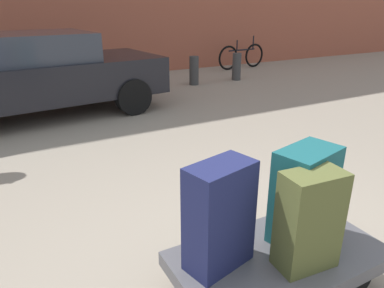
{
  "coord_description": "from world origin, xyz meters",
  "views": [
    {
      "loc": [
        -1.41,
        -1.41,
        1.85
      ],
      "look_at": [
        0.0,
        1.2,
        0.69
      ],
      "focal_mm": 33.51,
      "sensor_mm": 36.0,
      "label": 1
    }
  ],
  "objects_px": {
    "suitcase_olive_stacked_top": "(309,221)",
    "bicycle_leaning": "(242,56)",
    "luggage_cart": "(279,261)",
    "suitcase_navy_center": "(219,217)",
    "suitcase_teal_front_left": "(304,195)",
    "parked_car": "(31,73)",
    "bollard_kerb_near": "(194,71)",
    "bollard_kerb_mid": "(237,67)"
  },
  "relations": [
    {
      "from": "parked_car",
      "to": "bollard_kerb_near",
      "type": "distance_m",
      "value": 3.91
    },
    {
      "from": "suitcase_olive_stacked_top",
      "to": "bollard_kerb_mid",
      "type": "relative_size",
      "value": 0.91
    },
    {
      "from": "suitcase_teal_front_left",
      "to": "suitcase_olive_stacked_top",
      "type": "xyz_separation_m",
      "value": [
        -0.18,
        -0.22,
        -0.01
      ]
    },
    {
      "from": "bicycle_leaning",
      "to": "bollard_kerb_mid",
      "type": "relative_size",
      "value": 2.55
    },
    {
      "from": "suitcase_teal_front_left",
      "to": "bollard_kerb_mid",
      "type": "height_order",
      "value": "suitcase_teal_front_left"
    },
    {
      "from": "parked_car",
      "to": "suitcase_teal_front_left",
      "type": "bearing_deg",
      "value": -77.39
    },
    {
      "from": "suitcase_teal_front_left",
      "to": "bollard_kerb_mid",
      "type": "relative_size",
      "value": 0.95
    },
    {
      "from": "luggage_cart",
      "to": "bollard_kerb_mid",
      "type": "height_order",
      "value": "bollard_kerb_mid"
    },
    {
      "from": "suitcase_teal_front_left",
      "to": "bollard_kerb_mid",
      "type": "bearing_deg",
      "value": 45.0
    },
    {
      "from": "suitcase_olive_stacked_top",
      "to": "bicycle_leaning",
      "type": "bearing_deg",
      "value": 61.47
    },
    {
      "from": "luggage_cart",
      "to": "suitcase_olive_stacked_top",
      "type": "relative_size",
      "value": 2.2
    },
    {
      "from": "suitcase_olive_stacked_top",
      "to": "bollard_kerb_mid",
      "type": "distance_m",
      "value": 7.62
    },
    {
      "from": "parked_car",
      "to": "bollard_kerb_mid",
      "type": "relative_size",
      "value": 6.47
    },
    {
      "from": "bicycle_leaning",
      "to": "luggage_cart",
      "type": "bearing_deg",
      "value": -124.25
    },
    {
      "from": "luggage_cart",
      "to": "suitcase_navy_center",
      "type": "distance_m",
      "value": 0.59
    },
    {
      "from": "suitcase_teal_front_left",
      "to": "bollard_kerb_near",
      "type": "xyz_separation_m",
      "value": [
        2.58,
        6.24,
        -0.32
      ]
    },
    {
      "from": "bollard_kerb_mid",
      "to": "luggage_cart",
      "type": "bearing_deg",
      "value": -122.9
    },
    {
      "from": "suitcase_teal_front_left",
      "to": "bicycle_leaning",
      "type": "height_order",
      "value": "suitcase_teal_front_left"
    },
    {
      "from": "suitcase_olive_stacked_top",
      "to": "bollard_kerb_near",
      "type": "bearing_deg",
      "value": 71.79
    },
    {
      "from": "suitcase_navy_center",
      "to": "parked_car",
      "type": "height_order",
      "value": "parked_car"
    },
    {
      "from": "suitcase_navy_center",
      "to": "suitcase_olive_stacked_top",
      "type": "bearing_deg",
      "value": -42.5
    },
    {
      "from": "luggage_cart",
      "to": "bollard_kerb_mid",
      "type": "relative_size",
      "value": 2.01
    },
    {
      "from": "luggage_cart",
      "to": "parked_car",
      "type": "bearing_deg",
      "value": 99.97
    },
    {
      "from": "suitcase_navy_center",
      "to": "bicycle_leaning",
      "type": "distance_m",
      "value": 9.51
    },
    {
      "from": "luggage_cart",
      "to": "suitcase_teal_front_left",
      "type": "bearing_deg",
      "value": 16.74
    },
    {
      "from": "suitcase_navy_center",
      "to": "suitcase_olive_stacked_top",
      "type": "distance_m",
      "value": 0.53
    },
    {
      "from": "luggage_cart",
      "to": "suitcase_navy_center",
      "type": "height_order",
      "value": "suitcase_navy_center"
    },
    {
      "from": "suitcase_navy_center",
      "to": "suitcase_olive_stacked_top",
      "type": "xyz_separation_m",
      "value": [
        0.47,
        -0.26,
        -0.02
      ]
    },
    {
      "from": "suitcase_olive_stacked_top",
      "to": "bollard_kerb_near",
      "type": "height_order",
      "value": "suitcase_olive_stacked_top"
    },
    {
      "from": "suitcase_navy_center",
      "to": "bollard_kerb_mid",
      "type": "xyz_separation_m",
      "value": [
        4.49,
        6.2,
        -0.33
      ]
    },
    {
      "from": "bollard_kerb_near",
      "to": "bollard_kerb_mid",
      "type": "bearing_deg",
      "value": 0.0
    },
    {
      "from": "suitcase_navy_center",
      "to": "bicycle_leaning",
      "type": "bearing_deg",
      "value": 39.9
    },
    {
      "from": "suitcase_navy_center",
      "to": "bollard_kerb_mid",
      "type": "distance_m",
      "value": 7.66
    },
    {
      "from": "luggage_cart",
      "to": "suitcase_navy_center",
      "type": "relative_size",
      "value": 2.05
    },
    {
      "from": "bicycle_leaning",
      "to": "bollard_kerb_mid",
      "type": "xyz_separation_m",
      "value": [
        -1.18,
        -1.42,
        -0.03
      ]
    },
    {
      "from": "suitcase_olive_stacked_top",
      "to": "parked_car",
      "type": "distance_m",
      "value": 5.51
    },
    {
      "from": "parked_car",
      "to": "bollard_kerb_mid",
      "type": "distance_m",
      "value": 5.13
    },
    {
      "from": "suitcase_navy_center",
      "to": "suitcase_teal_front_left",
      "type": "distance_m",
      "value": 0.64
    },
    {
      "from": "suitcase_olive_stacked_top",
      "to": "bicycle_leaning",
      "type": "height_order",
      "value": "suitcase_olive_stacked_top"
    },
    {
      "from": "luggage_cart",
      "to": "bicycle_leaning",
      "type": "bearing_deg",
      "value": 55.75
    },
    {
      "from": "bollard_kerb_near",
      "to": "bicycle_leaning",
      "type": "bearing_deg",
      "value": 30.18
    },
    {
      "from": "suitcase_olive_stacked_top",
      "to": "suitcase_navy_center",
      "type": "bearing_deg",
      "value": 155.87
    }
  ]
}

